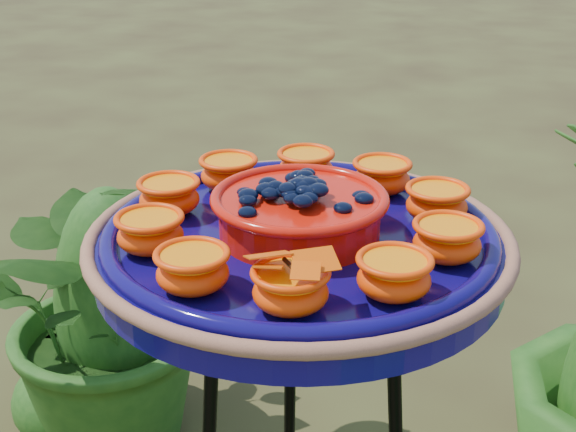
% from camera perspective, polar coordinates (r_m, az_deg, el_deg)
% --- Properties ---
extents(feeder_dish, '(0.58, 0.58, 0.11)m').
position_cam_1_polar(feeder_dish, '(0.90, 0.82, -1.45)').
color(feeder_dish, '#0D0650').
rests_on(feeder_dish, tripod_stand).
extents(shrub_back_left, '(0.92, 0.91, 0.77)m').
position_cam_1_polar(shrub_back_left, '(1.97, -12.22, -5.78)').
color(shrub_back_left, '#1A4512').
rests_on(shrub_back_left, ground).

